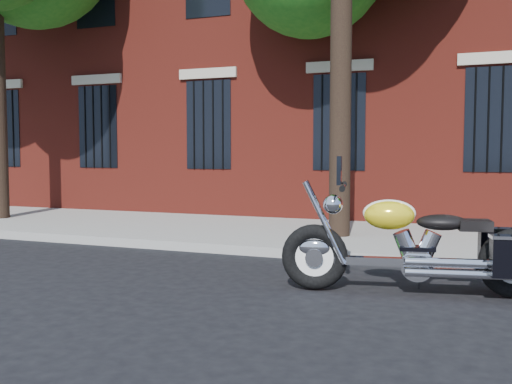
% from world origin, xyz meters
% --- Properties ---
extents(ground, '(120.00, 120.00, 0.00)m').
position_xyz_m(ground, '(0.00, 0.00, 0.00)').
color(ground, black).
rests_on(ground, ground).
extents(curb, '(40.00, 0.16, 0.15)m').
position_xyz_m(curb, '(0.00, 1.38, 0.07)').
color(curb, gray).
rests_on(curb, ground).
extents(sidewalk, '(40.00, 3.60, 0.15)m').
position_xyz_m(sidewalk, '(0.00, 3.26, 0.07)').
color(sidewalk, gray).
rests_on(sidewalk, ground).
extents(motorcycle, '(3.06, 1.19, 1.53)m').
position_xyz_m(motorcycle, '(2.16, -0.22, 0.52)').
color(motorcycle, black).
rests_on(motorcycle, ground).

